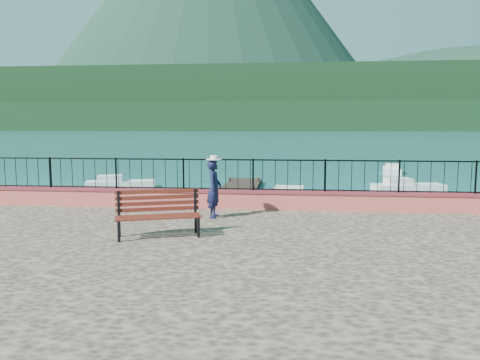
% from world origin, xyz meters
% --- Properties ---
extents(ground, '(2000.00, 2000.00, 0.00)m').
position_xyz_m(ground, '(0.00, 0.00, 0.00)').
color(ground, '#19596B').
rests_on(ground, ground).
extents(parapet, '(28.00, 0.46, 0.58)m').
position_xyz_m(parapet, '(0.00, 3.70, 1.49)').
color(parapet, '#BD444D').
rests_on(parapet, promenade).
extents(railing, '(27.00, 0.05, 0.95)m').
position_xyz_m(railing, '(0.00, 3.70, 2.25)').
color(railing, black).
rests_on(railing, parapet).
extents(dock, '(2.00, 16.00, 0.30)m').
position_xyz_m(dock, '(-2.00, 12.00, 0.15)').
color(dock, '#2D231C').
rests_on(dock, ground).
extents(far_forest, '(900.00, 60.00, 18.00)m').
position_xyz_m(far_forest, '(0.00, 300.00, 9.00)').
color(far_forest, black).
rests_on(far_forest, ground).
extents(foothills, '(900.00, 120.00, 44.00)m').
position_xyz_m(foothills, '(0.00, 360.00, 22.00)').
color(foothills, black).
rests_on(foothills, ground).
extents(park_bench, '(2.05, 1.24, 1.08)m').
position_xyz_m(park_bench, '(-2.20, -0.23, 1.52)').
color(park_bench, black).
rests_on(park_bench, promenade).
extents(person, '(0.41, 0.61, 1.64)m').
position_xyz_m(person, '(-1.28, 2.19, 2.02)').
color(person, '#111433').
rests_on(person, promenade).
extents(hat, '(0.44, 0.44, 0.12)m').
position_xyz_m(hat, '(-1.28, 2.19, 2.90)').
color(hat, white).
rests_on(hat, person).
extents(boat_1, '(4.10, 1.66, 0.80)m').
position_xyz_m(boat_1, '(1.41, 12.35, 0.40)').
color(boat_1, silver).
rests_on(boat_1, ground).
extents(boat_2, '(4.20, 2.05, 0.80)m').
position_xyz_m(boat_2, '(7.61, 16.77, 0.40)').
color(boat_2, silver).
rests_on(boat_2, ground).
extents(boat_3, '(4.26, 2.40, 0.80)m').
position_xyz_m(boat_3, '(-9.41, 16.60, 0.40)').
color(boat_3, silver).
rests_on(boat_3, ground).
extents(boat_5, '(1.94, 4.07, 0.80)m').
position_xyz_m(boat_5, '(8.91, 27.38, 0.40)').
color(boat_5, silver).
rests_on(boat_5, ground).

